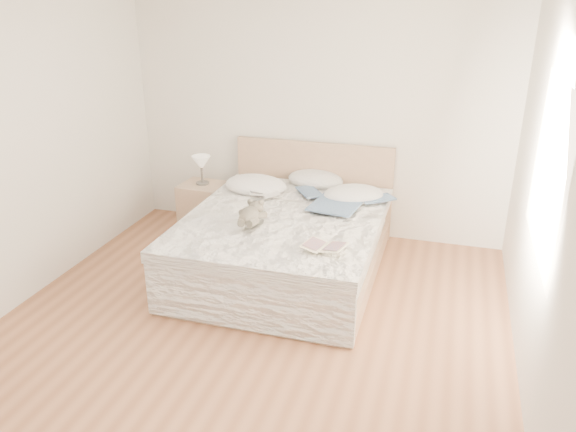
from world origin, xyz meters
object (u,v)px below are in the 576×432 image
object	(u,v)px
bed	(287,241)
nightstand	(204,209)
table_lamp	(201,164)
childrens_book	(324,247)
photo_book	(263,193)
teddy_bear	(249,222)

from	to	relation	value
bed	nightstand	world-z (taller)	bed
nightstand	table_lamp	size ratio (longest dim) A/B	1.83
childrens_book	table_lamp	bearing A→B (deg)	154.93
bed	childrens_book	world-z (taller)	bed
photo_book	childrens_book	world-z (taller)	photo_book
nightstand	childrens_book	distance (m)	2.11
table_lamp	photo_book	distance (m)	0.83
bed	nightstand	distance (m)	1.26
table_lamp	bed	bearing A→B (deg)	-28.41
photo_book	childrens_book	xyz separation A→B (m)	(0.87, -1.03, 0.00)
bed	photo_book	bearing A→B (deg)	135.77
childrens_book	teddy_bear	bearing A→B (deg)	173.46
nightstand	photo_book	size ratio (longest dim) A/B	1.74
childrens_book	teddy_bear	xyz separation A→B (m)	(-0.72, 0.26, 0.02)
table_lamp	teddy_bear	size ratio (longest dim) A/B	0.97
bed	table_lamp	xyz separation A→B (m)	(-1.12, 0.61, 0.47)
bed	childrens_book	xyz separation A→B (m)	(0.52, -0.69, 0.32)
bed	photo_book	distance (m)	0.58
bed	teddy_bear	distance (m)	0.59
bed	table_lamp	bearing A→B (deg)	151.59
teddy_bear	nightstand	bearing A→B (deg)	127.12
bed	nightstand	xyz separation A→B (m)	(-1.12, 0.59, -0.03)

